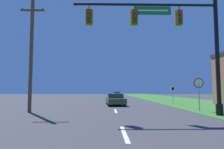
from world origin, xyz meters
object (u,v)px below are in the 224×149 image
Objects in this scene: car_ahead at (115,99)px; signal_mast at (178,37)px; stop_sign at (199,87)px; route_sign_post at (173,91)px; utility_pole_near at (31,52)px; far_car at (117,94)px.

signal_mast is at bearing -68.27° from car_ahead.
signal_mast is 4.76m from stop_sign.
car_ahead is at bearing -166.50° from route_sign_post.
utility_pole_near reaches higher than stop_sign.
utility_pole_near reaches higher than route_sign_post.
car_ahead is at bearing 111.73° from signal_mast.
utility_pole_near reaches higher than signal_mast.
route_sign_post is at bearing -79.68° from far_car.
car_ahead is 10.21m from utility_pole_near.
car_ahead is 0.55× the size of utility_pole_near.
signal_mast is 11.83m from route_sign_post.
signal_mast is 40.07m from far_car.
car_ahead is (-3.67, 9.20, -4.41)m from signal_mast.
stop_sign reaches higher than route_sign_post.
signal_mast is at bearing -12.88° from utility_pole_near.
utility_pole_near is at bearing -178.83° from stop_sign.
far_car is 2.30× the size of route_sign_post.
far_car is (-2.09, 39.77, -4.41)m from signal_mast.
far_car is at bearing 100.32° from route_sign_post.
stop_sign is (4.54, -37.19, 1.26)m from far_car.
far_car is 1.87× the size of stop_sign.
signal_mast is at bearing -106.35° from route_sign_post.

